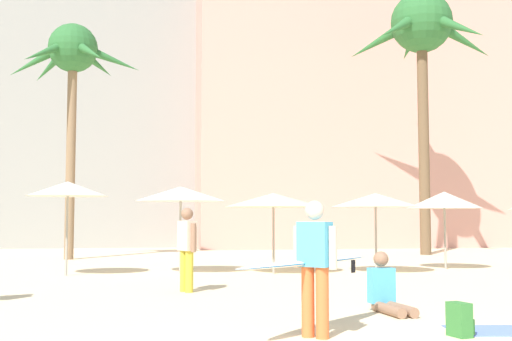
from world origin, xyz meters
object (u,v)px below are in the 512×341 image
object	(u,v)px
palm_tree_far_left	(73,61)
person_far_left	(387,292)
cafe_umbrella_1	(444,200)
cafe_umbrella_4	(181,194)
cafe_umbrella_6	(375,200)
person_mid_left	(312,262)
palm_tree_left	(422,34)
backpack	(460,320)
cafe_umbrella_0	(68,189)
cafe_umbrella_2	(273,200)
person_mid_right	(187,246)

from	to	relation	value
palm_tree_far_left	person_far_left	bearing A→B (deg)	-66.77
cafe_umbrella_1	cafe_umbrella_4	xyz separation A→B (m)	(-7.58, -0.02, 0.12)
cafe_umbrella_4	cafe_umbrella_6	distance (m)	5.21
person_mid_left	palm_tree_left	bearing A→B (deg)	-164.45
palm_tree_left	backpack	distance (m)	20.62
cafe_umbrella_0	cafe_umbrella_2	distance (m)	5.33
palm_tree_left	person_mid_right	distance (m)	17.56
cafe_umbrella_0	person_mid_left	size ratio (longest dim) A/B	0.99
cafe_umbrella_2	person_mid_right	distance (m)	4.72
person_far_left	cafe_umbrella_2	bearing A→B (deg)	178.13
cafe_umbrella_2	cafe_umbrella_6	bearing A→B (deg)	-6.46
palm_tree_left	person_far_left	world-z (taller)	palm_tree_left
cafe_umbrella_2	backpack	bearing A→B (deg)	-87.73
person_mid_right	palm_tree_far_left	bearing A→B (deg)	80.37
palm_tree_far_left	cafe_umbrella_1	bearing A→B (deg)	-30.86
cafe_umbrella_6	cafe_umbrella_4	bearing A→B (deg)	170.03
cafe_umbrella_1	cafe_umbrella_2	bearing A→B (deg)	-173.18
palm_tree_far_left	cafe_umbrella_6	size ratio (longest dim) A/B	3.54
palm_tree_far_left	cafe_umbrella_4	distance (m)	9.05
palm_tree_left	person_far_left	xyz separation A→B (m)	(-7.61, -14.92, -8.69)
cafe_umbrella_1	backpack	bearing A→B (deg)	-115.77
cafe_umbrella_6	person_mid_left	bearing A→B (deg)	-115.58
palm_tree_left	person_mid_left	world-z (taller)	palm_tree_left
cafe_umbrella_4	person_mid_left	bearing A→B (deg)	-84.01
person_far_left	person_mid_right	bearing A→B (deg)	-143.72
cafe_umbrella_1	cafe_umbrella_6	size ratio (longest dim) A/B	0.92
cafe_umbrella_1	person_mid_left	bearing A→B (deg)	-124.53
palm_tree_far_left	cafe_umbrella_1	size ratio (longest dim) A/B	3.83
cafe_umbrella_1	person_far_left	distance (m)	9.35
palm_tree_left	person_mid_right	xyz separation A→B (m)	(-10.45, -11.56, -8.09)
palm_tree_far_left	person_mid_left	xyz separation A→B (m)	(4.51, -16.18, -6.24)
palm_tree_left	backpack	size ratio (longest dim) A/B	25.60
person_far_left	palm_tree_far_left	bearing A→B (deg)	-160.83
cafe_umbrella_6	person_mid_right	xyz separation A→B (m)	(-5.30, -3.51, -1.03)
person_mid_right	cafe_umbrella_1	bearing A→B (deg)	3.41
palm_tree_far_left	cafe_umbrella_2	distance (m)	10.71
cafe_umbrella_1	cafe_umbrella_4	distance (m)	7.58
person_mid_left	cafe_umbrella_1	bearing A→B (deg)	-169.87
cafe_umbrella_0	cafe_umbrella_6	size ratio (longest dim) A/B	1.00
cafe_umbrella_1	cafe_umbrella_2	size ratio (longest dim) A/B	0.85
palm_tree_far_left	person_mid_left	bearing A→B (deg)	-74.44
cafe_umbrella_0	cafe_umbrella_2	xyz separation A→B (m)	(5.30, -0.40, -0.27)
cafe_umbrella_1	person_mid_left	distance (m)	11.65
cafe_umbrella_2	backpack	world-z (taller)	cafe_umbrella_2
palm_tree_far_left	person_mid_right	size ratio (longest dim) A/B	5.11
palm_tree_left	cafe_umbrella_0	size ratio (longest dim) A/B	4.48
cafe_umbrella_0	cafe_umbrella_2	world-z (taller)	cafe_umbrella_0
cafe_umbrella_4	person_mid_right	world-z (taller)	cafe_umbrella_4
cafe_umbrella_2	person_far_left	size ratio (longest dim) A/B	2.54
cafe_umbrella_1	backpack	distance (m)	11.19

